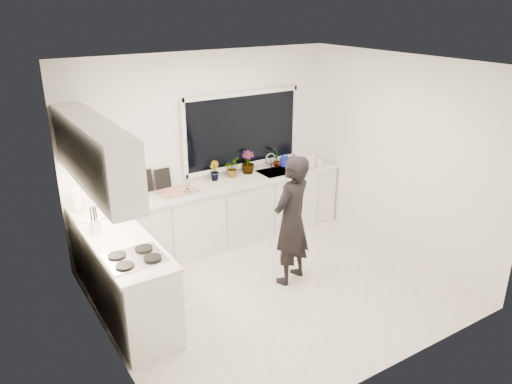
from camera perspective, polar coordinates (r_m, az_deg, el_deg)
floor at (r=6.25m, az=2.06°, el=-11.08°), size 4.00×3.50×0.02m
wall_back at (r=7.08m, az=-5.89°, el=4.89°), size 4.00×0.02×2.70m
wall_left at (r=4.87m, az=-17.66°, el=-3.85°), size 0.02×3.50×2.70m
wall_right at (r=6.93m, az=16.09°, el=3.78°), size 0.02×3.50×2.70m
ceiling at (r=5.32m, az=2.46°, el=14.51°), size 4.00×3.50×0.02m
window at (r=7.28m, az=-1.58°, el=7.08°), size 1.80×0.02×1.00m
base_cabinets_back at (r=7.14m, az=-4.49°, el=-2.72°), size 3.92×0.58×0.88m
base_cabinets_left at (r=5.67m, az=-14.28°, el=-10.17°), size 0.58×1.60×0.88m
countertop_back at (r=6.95m, az=-4.56°, el=0.72°), size 3.94×0.62×0.04m
countertop_left at (r=5.45m, az=-14.71°, el=-6.03°), size 0.62×1.60×0.04m
upper_cabinets at (r=5.39m, az=-18.05°, el=4.22°), size 0.34×2.10×0.70m
sink at (r=7.49m, az=2.51°, el=2.04°), size 0.58×0.42×0.14m
faucet at (r=7.59m, az=1.67°, el=3.60°), size 0.03×0.03×0.22m
stovetop at (r=5.13m, az=-13.70°, el=-7.29°), size 0.56×0.48×0.03m
person at (r=6.07m, az=4.07°, el=-3.25°), size 0.70×0.57×1.64m
pizza_tray at (r=6.69m, az=-9.03°, el=-0.03°), size 0.53×0.40×0.03m
pizza at (r=6.68m, az=-9.03°, el=0.10°), size 0.48×0.36×0.01m
watering_can at (r=7.71m, az=3.30°, el=3.49°), size 0.16×0.16×0.13m
paper_towel_roll at (r=6.42m, az=-19.78°, el=-0.89°), size 0.13×0.13×0.26m
knife_block at (r=6.59m, az=-15.09°, el=0.03°), size 0.16×0.15×0.22m
utensil_crock at (r=5.76m, az=-17.93°, el=-3.75°), size 0.14×0.14×0.16m
picture_frame_large at (r=6.85m, az=-10.61°, el=1.51°), size 0.22×0.03×0.28m
picture_frame_small at (r=6.76m, az=-12.68°, el=1.17°), size 0.25×0.06×0.30m
herb_plants at (r=7.28m, az=-1.61°, el=3.14°), size 1.22×0.32×0.34m
soap_bottles at (r=7.65m, az=6.71°, el=3.71°), size 0.26×0.13×0.28m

